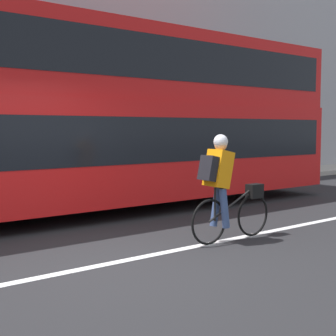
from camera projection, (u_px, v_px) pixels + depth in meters
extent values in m
plane|color=#232326|center=(99.00, 263.00, 5.90)|extent=(80.00, 80.00, 0.00)
cube|color=silver|center=(104.00, 265.00, 5.81)|extent=(50.00, 0.14, 0.01)
cylinder|color=black|center=(227.00, 178.00, 11.71)|extent=(0.90, 0.30, 0.90)
cube|color=red|center=(109.00, 150.00, 9.61)|extent=(10.86, 2.56, 1.94)
cube|color=black|center=(109.00, 139.00, 9.59)|extent=(10.42, 2.58, 0.85)
cube|color=red|center=(109.00, 67.00, 9.47)|extent=(10.86, 2.46, 1.46)
cube|color=black|center=(109.00, 63.00, 9.46)|extent=(10.42, 2.48, 0.82)
torus|color=black|center=(253.00, 215.00, 7.34)|extent=(0.67, 0.04, 0.67)
torus|color=black|center=(209.00, 222.00, 6.78)|extent=(0.67, 0.04, 0.67)
cylinder|color=black|center=(232.00, 204.00, 7.05)|extent=(0.94, 0.03, 0.46)
cylinder|color=black|center=(215.00, 204.00, 6.83)|extent=(0.03, 0.03, 0.50)
cube|color=black|center=(255.00, 191.00, 7.33)|extent=(0.26, 0.16, 0.22)
cube|color=orange|center=(218.00, 169.00, 6.83)|extent=(0.37, 0.32, 0.58)
cube|color=black|center=(208.00, 168.00, 6.70)|extent=(0.21, 0.26, 0.38)
cylinder|color=#384C7A|center=(216.00, 206.00, 6.97)|extent=(0.21, 0.11, 0.61)
cylinder|color=#384C7A|center=(224.00, 208.00, 6.83)|extent=(0.19, 0.11, 0.61)
sphere|color=tan|center=(221.00, 145.00, 6.82)|extent=(0.19, 0.19, 0.19)
sphere|color=silver|center=(221.00, 142.00, 6.82)|extent=(0.21, 0.21, 0.21)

